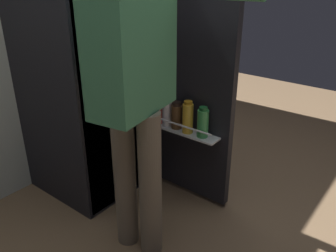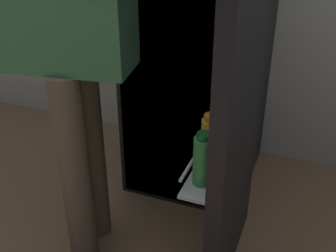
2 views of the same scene
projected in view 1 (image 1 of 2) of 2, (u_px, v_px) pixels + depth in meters
name	position (u px, v px, depth m)	size (l,w,h in m)	color
ground_plane	(152.00, 211.00, 2.31)	(6.57, 6.57, 0.00)	brown
refrigerator	(90.00, 62.00, 2.25)	(0.67, 1.26, 1.81)	black
person	(134.00, 74.00, 1.63)	(0.63, 0.72, 1.67)	#665B4C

